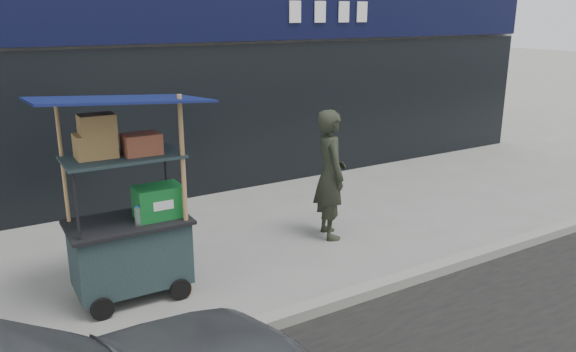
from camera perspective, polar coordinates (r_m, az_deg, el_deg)
ground at (r=5.94m, az=2.31°, el=-12.73°), size 80.00×80.00×0.00m
curb at (r=5.77m, az=3.45°, el=-13.02°), size 80.00×0.18×0.12m
vendor_cart at (r=5.99m, az=-15.75°, el=-5.07°), size 1.62×1.17×2.17m
vendor_man at (r=7.33m, az=4.32°, el=0.16°), size 0.57×0.72×1.71m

